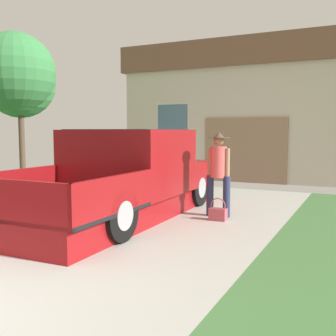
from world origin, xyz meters
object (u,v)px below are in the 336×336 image
object	(u,v)px
pickup_truck	(127,177)
person_with_hat	(219,168)
wheeled_trash_bin	(100,163)
house_with_garage	(263,112)
handbag	(218,213)
front_yard_tree	(17,79)

from	to	relation	value
pickup_truck	person_with_hat	xyz separation A→B (m)	(1.65, 0.64, 0.18)
wheeled_trash_bin	house_with_garage	bearing A→B (deg)	49.37
pickup_truck	handbag	xyz separation A→B (m)	(1.77, 0.29, -0.61)
person_with_hat	wheeled_trash_bin	distance (m)	5.96
house_with_garage	front_yard_tree	bearing A→B (deg)	-128.56
wheeled_trash_bin	front_yard_tree	bearing A→B (deg)	-123.31
house_with_garage	wheeled_trash_bin	bearing A→B (deg)	-130.63
pickup_truck	wheeled_trash_bin	bearing A→B (deg)	130.47
front_yard_tree	wheeled_trash_bin	size ratio (longest dim) A/B	3.82
handbag	front_yard_tree	size ratio (longest dim) A/B	0.10
pickup_truck	front_yard_tree	world-z (taller)	front_yard_tree
pickup_truck	front_yard_tree	distance (m)	5.56
front_yard_tree	wheeled_trash_bin	distance (m)	3.47
house_with_garage	person_with_hat	bearing A→B (deg)	-82.79
person_with_hat	front_yard_tree	size ratio (longest dim) A/B	0.37
pickup_truck	handbag	bearing A→B (deg)	8.42
pickup_truck	person_with_hat	distance (m)	1.78
handbag	front_yard_tree	world-z (taller)	front_yard_tree
handbag	person_with_hat	bearing A→B (deg)	108.62
pickup_truck	front_yard_tree	size ratio (longest dim) A/B	1.19
person_with_hat	wheeled_trash_bin	xyz separation A→B (m)	(-5.02, 3.20, -0.31)
front_yard_tree	wheeled_trash_bin	world-z (taller)	front_yard_tree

